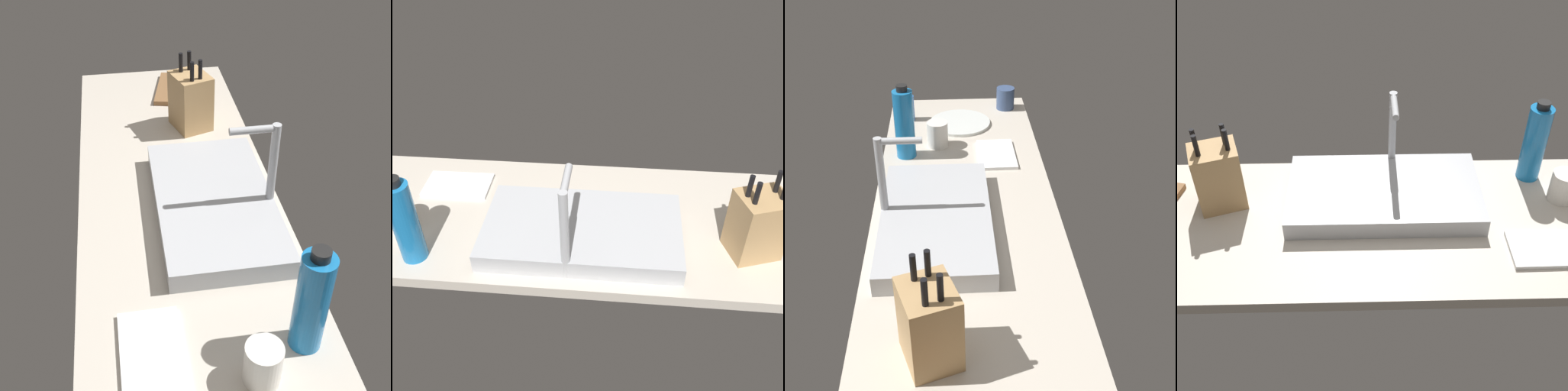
# 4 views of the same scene
# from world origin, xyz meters

# --- Properties ---
(countertop_slab) EXTENTS (1.99, 0.59, 0.04)m
(countertop_slab) POSITION_xyz_m (0.00, 0.00, 0.02)
(countertop_slab) COLOR beige
(countertop_slab) RESTS_ON ground
(sink_basin) EXTENTS (0.58, 0.33, 0.06)m
(sink_basin) POSITION_xyz_m (-0.01, 0.09, 0.06)
(sink_basin) COLOR #B7BABF
(sink_basin) RESTS_ON countertop_slab
(faucet) EXTENTS (0.06, 0.14, 0.29)m
(faucet) POSITION_xyz_m (0.02, 0.23, 0.20)
(faucet) COLOR #B7BABF
(faucet) RESTS_ON countertop_slab
(knife_block) EXTENTS (0.16, 0.15, 0.26)m
(knife_block) POSITION_xyz_m (-0.51, 0.10, 0.14)
(knife_block) COLOR tan
(knife_block) RESTS_ON countertop_slab
(water_bottle) EXTENTS (0.07, 0.07, 0.28)m
(water_bottle) POSITION_xyz_m (0.46, 0.21, 0.17)
(water_bottle) COLOR #1970B7
(water_bottle) RESTS_ON countertop_slab
(dish_towel) EXTENTS (0.22, 0.14, 0.01)m
(dish_towel) POSITION_xyz_m (0.44, -0.13, 0.04)
(dish_towel) COLOR white
(dish_towel) RESTS_ON countertop_slab
(coffee_mug) EXTENTS (0.08, 0.08, 0.10)m
(coffee_mug) POSITION_xyz_m (0.53, 0.09, 0.08)
(coffee_mug) COLOR silver
(coffee_mug) RESTS_ON countertop_slab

